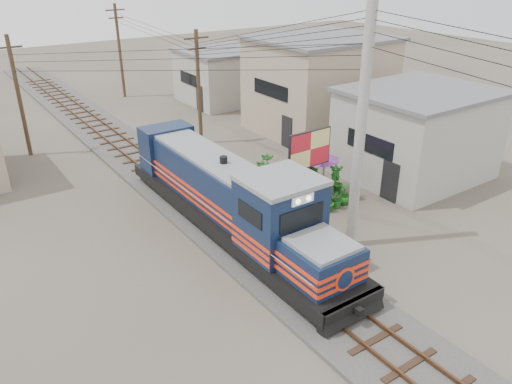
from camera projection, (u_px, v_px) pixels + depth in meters
ground at (275, 266)px, 19.23m from camera, size 120.00×120.00×0.00m
ballast at (164, 178)px, 26.65m from camera, size 3.60×70.00×0.16m
track at (163, 175)px, 26.57m from camera, size 1.15×70.00×0.12m
locomotive at (231, 199)px, 20.85m from camera, size 2.71×14.74×3.65m
utility_pole_main at (361, 129)px, 18.52m from camera, size 0.40×0.40×10.00m
wooden_pole_mid at (199, 86)px, 30.40m from camera, size 1.60×0.24×7.00m
wooden_pole_far at (120, 50)px, 40.88m from camera, size 1.60×0.24×7.50m
wooden_pole_left at (19, 94)px, 28.51m from camera, size 1.60×0.24×7.00m
power_lines at (162, 37)px, 22.26m from camera, size 9.65×19.00×3.30m
shophouse_front at (416, 133)px, 26.36m from camera, size 7.35×6.30×4.70m
shophouse_mid at (319, 84)px, 33.26m from camera, size 8.40×7.35×6.20m
shophouse_back at (223, 76)px, 40.36m from camera, size 6.30×6.30×4.20m
billboard at (310, 151)px, 22.75m from camera, size 2.43×0.20×3.75m
market_umbrella at (318, 155)px, 24.31m from camera, size 2.73×2.73×2.34m
vendor at (311, 165)px, 26.07m from camera, size 0.82×0.79×1.89m
plant_nursery at (317, 191)px, 24.18m from camera, size 3.55×3.07×1.13m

